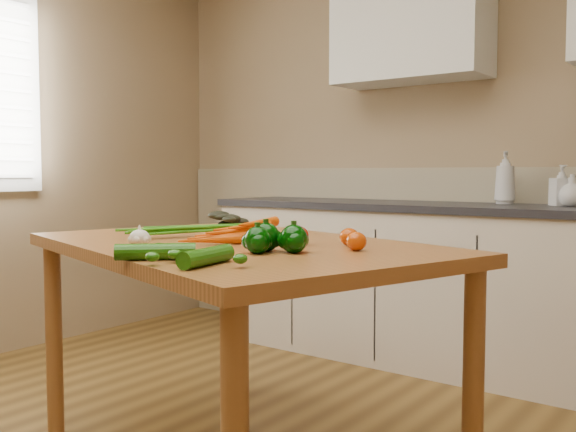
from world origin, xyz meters
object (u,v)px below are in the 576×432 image
at_px(tomato_b, 349,237).
at_px(tomato_c, 356,241).
at_px(soap_bottle_a, 505,178).
at_px(leafy_greens, 233,215).
at_px(zucchini_a, 206,256).
at_px(table, 234,268).
at_px(garlic_bulb, 140,238).
at_px(soap_bottle_c, 572,190).
at_px(pepper_c, 258,240).
at_px(zucchini_b, 156,252).
at_px(soap_bottle_b, 562,185).
at_px(pepper_b, 294,239).
at_px(carrot_bunch, 222,230).
at_px(pepper_a, 266,237).
at_px(tomato_a, 299,236).

bearing_deg(tomato_b, tomato_c, -49.54).
bearing_deg(tomato_b, soap_bottle_a, 90.91).
height_order(soap_bottle_a, tomato_c, soap_bottle_a).
distance_m(leafy_greens, zucchini_a, 1.17).
xyz_separation_m(table, garlic_bulb, (-0.15, -0.30, 0.12)).
xyz_separation_m(soap_bottle_c, tomato_b, (-0.33, -1.58, -0.13)).
height_order(garlic_bulb, pepper_c, pepper_c).
bearing_deg(garlic_bulb, leafy_greens, 108.71).
relative_size(soap_bottle_c, zucchini_b, 0.73).
distance_m(soap_bottle_b, pepper_b, 1.92).
distance_m(carrot_bunch, zucchini_b, 0.52).
bearing_deg(pepper_a, pepper_b, 8.54).
height_order(soap_bottle_a, pepper_a, soap_bottle_a).
bearing_deg(table, tomato_c, 20.64).
relative_size(table, tomato_c, 27.15).
xyz_separation_m(soap_bottle_a, leafy_greens, (-0.76, -1.35, -0.16)).
height_order(carrot_bunch, tomato_a, carrot_bunch).
relative_size(pepper_a, zucchini_b, 0.39).
relative_size(carrot_bunch, tomato_b, 4.42).
bearing_deg(table, pepper_c, -19.66).
relative_size(pepper_a, tomato_a, 1.26).
bearing_deg(leafy_greens, pepper_a, -41.34).
distance_m(garlic_bulb, tomato_c, 0.71).
relative_size(table, tomato_b, 27.23).
distance_m(soap_bottle_a, soap_bottle_b, 0.30).
relative_size(carrot_bunch, zucchini_b, 1.29).
height_order(soap_bottle_c, pepper_a, soap_bottle_c).
bearing_deg(soap_bottle_a, pepper_b, -113.41).
relative_size(soap_bottle_a, garlic_bulb, 4.25).
distance_m(pepper_c, tomato_a, 0.26).
bearing_deg(soap_bottle_c, zucchini_a, 102.97).
distance_m(soap_bottle_a, soap_bottle_c, 0.37).
height_order(soap_bottle_a, pepper_b, soap_bottle_a).
xyz_separation_m(carrot_bunch, zucchini_b, (0.20, -0.48, -0.01)).
distance_m(pepper_a, tomato_c, 0.28).
distance_m(soap_bottle_c, leafy_greens, 1.70).
xyz_separation_m(zucchini_a, zucchini_b, (-0.19, -0.01, -0.00)).
xyz_separation_m(tomato_b, zucchini_b, (-0.24, -0.63, -0.01)).
distance_m(tomato_a, zucchini_b, 0.55).
height_order(table, leafy_greens, leafy_greens).
bearing_deg(soap_bottle_a, soap_bottle_b, -26.65).
relative_size(leafy_greens, tomato_a, 3.17).
bearing_deg(zucchini_b, pepper_c, 64.29).
height_order(pepper_b, zucchini_a, pepper_b).
bearing_deg(tomato_c, tomato_a, 174.47).
xyz_separation_m(carrot_bunch, tomato_b, (0.44, 0.15, -0.01)).
xyz_separation_m(soap_bottle_b, pepper_a, (-0.40, -1.91, -0.14)).
distance_m(table, zucchini_b, 0.52).
relative_size(soap_bottle_a, tomato_b, 4.40).
height_order(tomato_b, zucchini_a, tomato_b).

